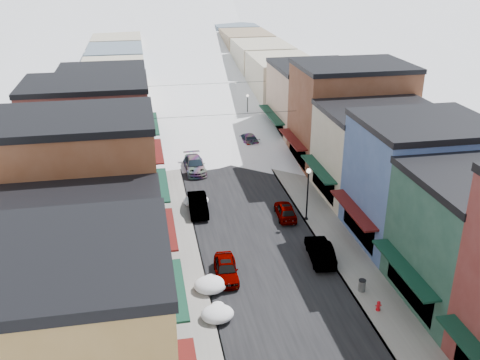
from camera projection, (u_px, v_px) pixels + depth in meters
name	position (u px, v px, depth m)	size (l,w,h in m)	color
road	(203.00, 118.00, 78.98)	(10.00, 160.00, 0.01)	black
sidewalk_left	(158.00, 120.00, 77.82)	(3.20, 160.00, 0.15)	gray
sidewalk_right	(247.00, 115.00, 80.08)	(3.20, 160.00, 0.15)	gray
curb_left	(169.00, 119.00, 78.08)	(0.10, 160.00, 0.15)	slate
curb_right	(237.00, 115.00, 79.82)	(0.10, 160.00, 0.15)	slate
bldg_l_cream	(81.00, 277.00, 31.97)	(11.30, 8.20, 9.50)	beige
bldg_l_brick_near	(80.00, 199.00, 38.51)	(12.30, 8.20, 12.50)	brown
bldg_l_grayblue	(96.00, 176.00, 46.96)	(11.30, 9.20, 9.00)	slate
bldg_l_brick_far	(90.00, 134.00, 54.51)	(13.30, 9.20, 11.00)	maroon
bldg_l_tan	(105.00, 112.00, 63.91)	(11.30, 11.20, 10.00)	#9C7C66
bldg_r_blue	(419.00, 181.00, 43.97)	(11.30, 9.20, 10.50)	#405A91
bldg_r_cream	(378.00, 152.00, 52.48)	(12.30, 9.20, 9.00)	beige
bldg_r_brick_far	(350.00, 114.00, 60.19)	(13.30, 9.20, 11.50)	brown
bldg_r_tan	(313.00, 101.00, 69.44)	(11.30, 11.20, 9.50)	tan
distant_blocks	(187.00, 61.00, 98.15)	(34.00, 55.00, 8.00)	gray
overhead_cables	(214.00, 98.00, 65.25)	(16.40, 15.04, 0.04)	black
car_silver_sedan	(226.00, 269.00, 40.14)	(1.72, 4.28, 1.46)	#ABADB4
car_dark_hatch	(198.00, 204.00, 50.20)	(1.68, 4.81, 1.59)	black
car_silver_wagon	(195.00, 165.00, 59.49)	(2.17, 5.34, 1.55)	#A7A8AF
car_green_sedan	(320.00, 251.00, 42.46)	(1.66, 4.75, 1.57)	black
car_gray_suv	(285.00, 211.00, 49.21)	(1.65, 4.11, 1.40)	#A0A4A8
car_black_sedan	(248.00, 139.00, 67.86)	(2.03, 5.00, 1.45)	black
car_lane_silver	(209.00, 136.00, 68.84)	(1.61, 4.00, 1.36)	#A9ABB2
car_lane_white	(211.00, 110.00, 79.78)	(2.68, 5.80, 1.61)	white
fire_hydrant	(378.00, 306.00, 36.36)	(0.42, 0.32, 0.72)	red
trash_can	(362.00, 285.00, 38.38)	(0.53, 0.53, 0.91)	slate
streetlamp_near	(308.00, 188.00, 47.58)	(0.41, 0.41, 4.98)	black
streetlamp_far	(248.00, 106.00, 74.30)	(0.36, 0.36, 4.32)	black
snow_pile_near	(217.00, 313.00, 35.68)	(2.23, 2.57, 0.94)	white
snow_pile_mid	(210.00, 284.00, 38.71)	(2.41, 2.68, 1.02)	white
snow_pile_far	(196.00, 200.00, 51.69)	(2.46, 2.71, 1.04)	white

